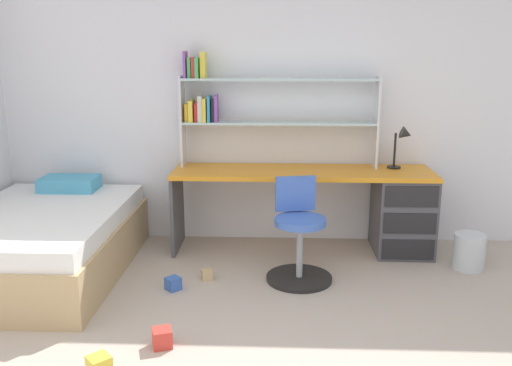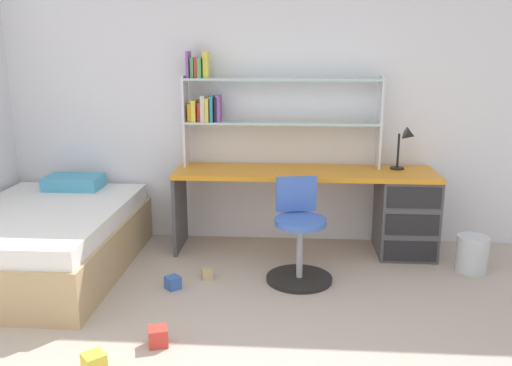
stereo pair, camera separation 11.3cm
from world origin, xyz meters
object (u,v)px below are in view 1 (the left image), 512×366
Objects in this scene: toy_block_yellow_0 at (99,366)px; toy_block_blue_1 at (173,284)px; waste_bin at (469,252)px; desk_lamp at (403,141)px; bookshelf_hutch at (250,103)px; toy_block_red_2 at (162,338)px; swivel_chair at (299,241)px; toy_block_natural_3 at (207,274)px; bed_platform at (42,242)px; desk at (372,205)px.

toy_block_blue_1 is at bearing 79.73° from toy_block_yellow_0.
toy_block_yellow_0 is at bearing -147.76° from waste_bin.
desk_lamp is at bearing 45.09° from toy_block_yellow_0.
bookshelf_hutch reaches higher than toy_block_red_2.
swivel_chair is 10.03× the size of toy_block_natural_3.
toy_block_red_2 is at bearing -129.46° from swivel_chair.
toy_block_natural_3 is at bearing -176.28° from swivel_chair.
swivel_chair reaches higher than toy_block_red_2.
bookshelf_hutch is at bearing 117.30° from swivel_chair.
bookshelf_hutch is at bearing 25.76° from bed_platform.
bed_platform is at bearing 166.19° from toy_block_blue_1.
waste_bin is at bearing 29.85° from toy_block_red_2.
swivel_chair is at bearing -0.62° from bed_platform.
waste_bin is (0.74, -0.39, -0.28)m from desk.
swivel_chair is at bearing 49.74° from toy_block_yellow_0.
bookshelf_hutch is at bearing 176.14° from desk_lamp.
waste_bin is at bearing -27.41° from desk.
swivel_chair reaches higher than bed_platform.
bookshelf_hutch is at bearing 63.36° from toy_block_blue_1.
toy_block_natural_3 is (-0.30, -0.86, -1.27)m from bookshelf_hutch.
desk is 1.60m from toy_block_natural_3.
desk is 1.24× the size of bed_platform.
desk is 23.14× the size of toy_block_blue_1.
swivel_chair is at bearing 14.67° from toy_block_blue_1.
bookshelf_hutch is 2.29m from toy_block_red_2.
bed_platform is at bearing -167.22° from desk.
bookshelf_hutch reaches higher than toy_block_natural_3.
toy_block_yellow_0 is 1.44× the size of toy_block_natural_3.
desk is 19.89× the size of toy_block_yellow_0.
bed_platform is (-2.99, -0.70, -0.73)m from desk_lamp.
desk is at bearing 43.75° from swivel_chair.
waste_bin is at bearing -43.68° from desk_lamp.
toy_block_red_2 is at bearing -135.26° from desk_lamp.
waste_bin is at bearing 10.26° from swivel_chair.
toy_block_blue_1 is (-1.88, -0.97, -0.95)m from desk_lamp.
desk_lamp is 2.70m from toy_block_red_2.
bookshelf_hutch is 1.39m from desk_lamp.
desk_lamp is 3.33× the size of toy_block_red_2.
bookshelf_hutch is 4.58× the size of desk_lamp.
toy_block_red_2 is 1.44× the size of toy_block_natural_3.
swivel_chair is at bearing 3.72° from toy_block_natural_3.
bed_platform is at bearing 123.13° from toy_block_yellow_0.
desk_lamp is 3.89× the size of toy_block_blue_1.
waste_bin is at bearing 32.24° from toy_block_yellow_0.
toy_block_blue_1 is 0.86× the size of toy_block_red_2.
desk is 7.62× the size of waste_bin.
desk reaches higher than waste_bin.
toy_block_red_2 is (-0.45, -1.87, -1.25)m from bookshelf_hutch.
desk reaches higher than toy_block_natural_3.
desk_lamp reaches higher than toy_block_natural_3.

